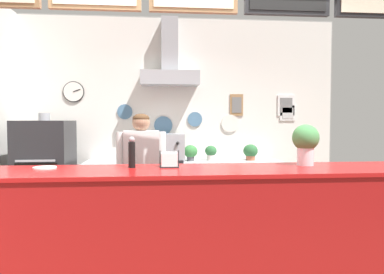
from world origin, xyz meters
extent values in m
cube|color=gray|center=(0.00, 2.43, 1.50)|extent=(4.77, 0.12, 2.99)
cube|color=white|center=(0.00, 2.36, 1.50)|extent=(4.73, 0.01, 2.95)
cylinder|color=black|center=(-1.54, 2.35, 1.87)|extent=(0.30, 0.02, 0.30)
cylinder|color=white|center=(-1.54, 2.33, 1.87)|extent=(0.28, 0.01, 0.28)
cube|color=black|center=(-1.49, 2.33, 1.89)|extent=(0.10, 0.01, 0.05)
cylinder|color=teal|center=(-0.80, 2.34, 1.58)|extent=(0.22, 0.02, 0.22)
cylinder|color=teal|center=(-0.24, 2.34, 1.38)|extent=(0.27, 0.02, 0.27)
cylinder|color=teal|center=(0.24, 2.34, 1.47)|extent=(0.22, 0.02, 0.22)
cylinder|color=white|center=(0.78, 2.34, 1.41)|extent=(0.27, 0.02, 0.27)
cube|color=#997047|center=(0.87, 2.35, 1.69)|extent=(0.20, 0.02, 0.33)
cube|color=slate|center=(0.87, 2.34, 1.69)|extent=(0.14, 0.01, 0.24)
cube|color=white|center=(1.68, 2.35, 1.57)|extent=(0.24, 0.02, 0.23)
cube|color=silver|center=(1.68, 2.34, 1.57)|extent=(0.17, 0.01, 0.17)
cube|color=white|center=(1.65, 2.35, 1.69)|extent=(0.26, 0.02, 0.32)
cube|color=slate|center=(1.65, 2.34, 1.69)|extent=(0.19, 0.01, 0.23)
cube|color=#A3A5AD|center=(-0.14, 2.17, 2.06)|extent=(0.83, 0.40, 0.20)
cube|color=#A3A5AD|center=(-0.14, 2.25, 2.55)|extent=(0.24, 0.24, 0.78)
cube|color=maroon|center=(0.00, -0.26, 0.53)|extent=(3.89, 0.65, 1.05)
cube|color=#B31515|center=(0.00, -0.26, 1.07)|extent=(3.97, 0.68, 0.03)
cube|color=#B7BABF|center=(0.04, 2.03, 0.44)|extent=(2.75, 0.63, 0.88)
cube|color=#929499|center=(0.04, 2.03, 0.16)|extent=(2.61, 0.58, 0.02)
cube|color=#232326|center=(-1.78, 1.77, 0.73)|extent=(0.66, 0.67, 1.46)
cube|color=black|center=(-1.78, 1.42, 0.84)|extent=(0.49, 0.02, 0.20)
cube|color=#A3A5AD|center=(-1.78, 1.41, 0.97)|extent=(0.46, 0.02, 0.02)
cylinder|color=#A3A5AD|center=(-1.78, 1.77, 1.51)|extent=(0.14, 0.14, 0.10)
cube|color=#232328|center=(-0.50, 0.97, 0.41)|extent=(0.30, 0.22, 0.82)
cube|color=white|center=(-0.50, 0.97, 1.08)|extent=(0.40, 0.24, 0.52)
cylinder|color=white|center=(-0.27, 0.99, 1.11)|extent=(0.08, 0.08, 0.44)
cylinder|color=white|center=(-0.73, 0.96, 1.11)|extent=(0.08, 0.08, 0.44)
sphere|color=#997056|center=(-0.50, 0.97, 1.43)|extent=(0.20, 0.20, 0.20)
ellipsoid|color=#4C331E|center=(-0.50, 0.97, 1.48)|extent=(0.19, 0.19, 0.11)
cube|color=#A3A5AD|center=(-0.20, 2.01, 1.08)|extent=(0.49, 0.46, 0.39)
cylinder|color=#4C4C51|center=(-0.30, 1.75, 1.06)|extent=(0.06, 0.06, 0.06)
cube|color=black|center=(-0.20, 1.74, 0.90)|extent=(0.44, 0.10, 0.04)
sphere|color=black|center=(-0.05, 1.76, 1.15)|extent=(0.04, 0.04, 0.04)
cylinder|color=#9E563D|center=(1.01, 2.02, 0.92)|extent=(0.13, 0.13, 0.06)
ellipsoid|color=#2D6638|center=(1.01, 2.02, 1.02)|extent=(0.21, 0.21, 0.19)
cylinder|color=#4C4C51|center=(-0.73, 2.02, 0.92)|extent=(0.10, 0.10, 0.07)
ellipsoid|color=#5B844C|center=(-0.73, 2.02, 1.01)|extent=(0.15, 0.15, 0.14)
cylinder|color=#4C4C51|center=(0.14, 2.02, 0.92)|extent=(0.10, 0.10, 0.07)
ellipsoid|color=#387A3D|center=(0.14, 2.02, 1.02)|extent=(0.20, 0.20, 0.18)
cylinder|color=beige|center=(0.44, 2.04, 0.92)|extent=(0.12, 0.12, 0.08)
ellipsoid|color=#2D6638|center=(0.44, 2.04, 1.02)|extent=(0.17, 0.17, 0.15)
cube|color=#262628|center=(-0.22, -0.14, 1.09)|extent=(0.15, 0.15, 0.01)
cylinder|color=#262628|center=(-0.29, -0.14, 1.15)|extent=(0.01, 0.01, 0.13)
cylinder|color=#262628|center=(-0.14, -0.14, 1.15)|extent=(0.01, 0.01, 0.13)
cube|color=white|center=(-0.22, -0.14, 1.14)|extent=(0.13, 0.13, 0.11)
cylinder|color=black|center=(-0.51, -0.15, 1.19)|extent=(0.05, 0.05, 0.20)
sphere|color=gray|center=(-0.51, -0.15, 1.31)|extent=(0.05, 0.05, 0.05)
cylinder|color=silver|center=(0.92, -0.13, 1.16)|extent=(0.14, 0.14, 0.15)
cylinder|color=gray|center=(0.92, -0.13, 1.11)|extent=(0.13, 0.13, 0.05)
ellipsoid|color=#47894C|center=(0.92, -0.13, 1.32)|extent=(0.22, 0.22, 0.22)
cylinder|color=white|center=(-1.19, -0.13, 1.09)|extent=(0.18, 0.18, 0.01)
camera|label=1|loc=(-0.30, -2.99, 1.46)|focal=33.26mm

